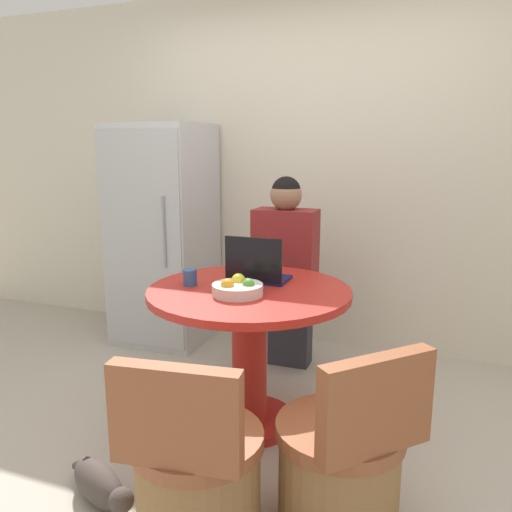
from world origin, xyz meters
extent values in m
plane|color=#B2A899|center=(0.00, 0.00, 0.00)|extent=(12.00, 12.00, 0.00)
cube|color=beige|center=(0.00, 1.62, 1.30)|extent=(7.00, 0.06, 2.60)
cube|color=silver|center=(-1.15, 1.26, 0.83)|extent=(0.68, 0.63, 1.65)
cube|color=#AFB2B5|center=(-1.15, 0.94, 0.83)|extent=(0.65, 0.01, 1.56)
cylinder|color=gray|center=(-0.94, 0.93, 0.91)|extent=(0.02, 0.02, 0.50)
cylinder|color=#B2261E|center=(-0.06, 0.27, 0.03)|extent=(0.48, 0.48, 0.05)
cylinder|color=#B2261E|center=(-0.06, 0.27, 0.39)|extent=(0.18, 0.18, 0.68)
cylinder|color=#B2261E|center=(-0.06, 0.27, 0.75)|extent=(1.05, 1.05, 0.04)
cylinder|color=olive|center=(0.04, -0.54, 0.19)|extent=(0.47, 0.47, 0.38)
cylinder|color=brown|center=(0.04, -0.54, 0.41)|extent=(0.50, 0.50, 0.06)
cube|color=brown|center=(0.07, -0.74, 0.62)|extent=(0.46, 0.13, 0.35)
cylinder|color=olive|center=(0.53, -0.29, 0.19)|extent=(0.47, 0.47, 0.38)
cylinder|color=brown|center=(0.53, -0.29, 0.41)|extent=(0.50, 0.50, 0.06)
cube|color=brown|center=(0.68, -0.43, 0.62)|extent=(0.36, 0.37, 0.35)
cube|color=#2D2D38|center=(-0.08, 1.12, 0.22)|extent=(0.28, 0.16, 0.44)
cube|color=#2D2D38|center=(-0.08, 1.06, 0.51)|extent=(0.32, 0.36, 0.14)
cube|color=maroon|center=(-0.08, 0.98, 0.84)|extent=(0.40, 0.22, 0.52)
sphere|color=#936B51|center=(-0.08, 0.98, 1.19)|extent=(0.20, 0.20, 0.20)
sphere|color=black|center=(-0.08, 0.98, 1.21)|extent=(0.18, 0.18, 0.18)
cube|color=#141947|center=(-0.07, 0.45, 0.78)|extent=(0.32, 0.20, 0.02)
cube|color=black|center=(-0.07, 0.35, 0.91)|extent=(0.32, 0.01, 0.23)
cylinder|color=beige|center=(-0.07, 0.14, 0.80)|extent=(0.25, 0.25, 0.05)
sphere|color=#4C9333|center=(-0.02, 0.15, 0.83)|extent=(0.06, 0.06, 0.06)
sphere|color=gold|center=(-0.09, 0.20, 0.83)|extent=(0.07, 0.07, 0.07)
sphere|color=orange|center=(-0.11, 0.10, 0.83)|extent=(0.07, 0.07, 0.07)
cylinder|color=#2D4C84|center=(-0.37, 0.22, 0.81)|extent=(0.07, 0.07, 0.09)
ellipsoid|color=#473D38|center=(-0.45, -0.52, 0.08)|extent=(0.38, 0.28, 0.16)
sphere|color=#473D38|center=(-0.27, -0.60, 0.11)|extent=(0.10, 0.10, 0.10)
cylinder|color=#473D38|center=(-0.59, -0.45, 0.10)|extent=(0.15, 0.10, 0.12)
camera|label=1|loc=(0.83, -2.04, 1.47)|focal=35.00mm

